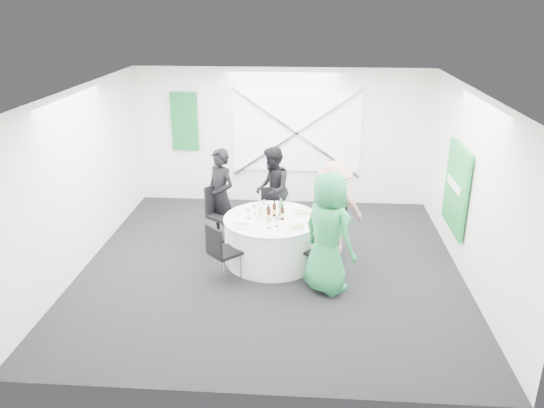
# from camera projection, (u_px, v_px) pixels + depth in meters

# --- Properties ---
(floor) EXTENTS (6.00, 6.00, 0.00)m
(floor) POSITION_uv_depth(u_px,v_px,m) (271.00, 266.00, 8.58)
(floor) COLOR black
(floor) RESTS_ON ground
(ceiling) EXTENTS (6.00, 6.00, 0.00)m
(ceiling) POSITION_uv_depth(u_px,v_px,m) (271.00, 92.00, 7.57)
(ceiling) COLOR white
(ceiling) RESTS_ON wall_back
(wall_back) EXTENTS (6.00, 0.00, 6.00)m
(wall_back) POSITION_uv_depth(u_px,v_px,m) (282.00, 137.00, 10.87)
(wall_back) COLOR white
(wall_back) RESTS_ON floor
(wall_front) EXTENTS (6.00, 0.00, 6.00)m
(wall_front) POSITION_uv_depth(u_px,v_px,m) (249.00, 282.00, 5.28)
(wall_front) COLOR white
(wall_front) RESTS_ON floor
(wall_left) EXTENTS (0.00, 6.00, 6.00)m
(wall_left) POSITION_uv_depth(u_px,v_px,m) (80.00, 180.00, 8.28)
(wall_left) COLOR white
(wall_left) RESTS_ON floor
(wall_right) EXTENTS (0.00, 6.00, 6.00)m
(wall_right) POSITION_uv_depth(u_px,v_px,m) (472.00, 189.00, 7.87)
(wall_right) COLOR white
(wall_right) RESTS_ON floor
(window_panel) EXTENTS (2.60, 0.03, 1.60)m
(window_panel) POSITION_uv_depth(u_px,v_px,m) (296.00, 133.00, 10.77)
(window_panel) COLOR white
(window_panel) RESTS_ON wall_back
(window_brace_a) EXTENTS (2.63, 0.05, 1.84)m
(window_brace_a) POSITION_uv_depth(u_px,v_px,m) (296.00, 133.00, 10.74)
(window_brace_a) COLOR silver
(window_brace_a) RESTS_ON window_panel
(window_brace_b) EXTENTS (2.63, 0.05, 1.84)m
(window_brace_b) POSITION_uv_depth(u_px,v_px,m) (296.00, 133.00, 10.74)
(window_brace_b) COLOR silver
(window_brace_b) RESTS_ON window_panel
(green_banner) EXTENTS (0.55, 0.04, 1.20)m
(green_banner) POSITION_uv_depth(u_px,v_px,m) (184.00, 121.00, 10.85)
(green_banner) COLOR #146630
(green_banner) RESTS_ON wall_back
(green_sign) EXTENTS (0.05, 1.20, 1.40)m
(green_sign) POSITION_uv_depth(u_px,v_px,m) (456.00, 188.00, 8.51)
(green_sign) COLOR #198C37
(green_sign) RESTS_ON wall_right
(banquet_table) EXTENTS (1.56, 1.56, 0.76)m
(banquet_table) POSITION_uv_depth(u_px,v_px,m) (272.00, 239.00, 8.63)
(banquet_table) COLOR white
(banquet_table) RESTS_ON floor
(chair_back) EXTENTS (0.42, 0.43, 0.85)m
(chair_back) POSITION_uv_depth(u_px,v_px,m) (271.00, 208.00, 9.63)
(chair_back) COLOR black
(chair_back) RESTS_ON floor
(chair_back_left) EXTENTS (0.66, 0.65, 1.03)m
(chair_back_left) POSITION_uv_depth(u_px,v_px,m) (220.00, 209.00, 9.26)
(chair_back_left) COLOR black
(chair_back_left) RESTS_ON floor
(chair_back_right) EXTENTS (0.61, 0.60, 1.00)m
(chair_back_right) POSITION_uv_depth(u_px,v_px,m) (333.00, 218.00, 8.93)
(chair_back_right) COLOR black
(chair_back_right) RESTS_ON floor
(chair_front_right) EXTENTS (0.54, 0.54, 0.86)m
(chair_front_right) POSITION_uv_depth(u_px,v_px,m) (326.00, 249.00, 8.03)
(chair_front_right) COLOR black
(chair_front_right) RESTS_ON floor
(chair_front_left) EXTENTS (0.58, 0.58, 0.91)m
(chair_front_left) POSITION_uv_depth(u_px,v_px,m) (220.00, 249.00, 7.96)
(chair_front_left) COLOR black
(chair_front_left) RESTS_ON floor
(person_man_back_left) EXTENTS (0.72, 0.69, 1.67)m
(person_man_back_left) POSITION_uv_depth(u_px,v_px,m) (221.00, 195.00, 9.25)
(person_man_back_left) COLOR black
(person_man_back_left) RESTS_ON floor
(person_man_back) EXTENTS (0.47, 0.80, 1.59)m
(person_man_back) POSITION_uv_depth(u_px,v_px,m) (272.00, 190.00, 9.66)
(person_man_back) COLOR black
(person_man_back) RESTS_ON floor
(person_woman_pink) EXTENTS (1.15, 0.80, 1.63)m
(person_woman_pink) POSITION_uv_depth(u_px,v_px,m) (334.00, 209.00, 8.72)
(person_woman_pink) COLOR tan
(person_woman_pink) RESTS_ON floor
(person_woman_green) EXTENTS (1.04, 1.04, 1.82)m
(person_woman_green) POSITION_uv_depth(u_px,v_px,m) (328.00, 233.00, 7.58)
(person_woman_green) COLOR #268C4E
(person_woman_green) RESTS_ON floor
(plate_back) EXTENTS (0.26, 0.26, 0.01)m
(plate_back) POSITION_uv_depth(u_px,v_px,m) (274.00, 204.00, 9.03)
(plate_back) COLOR white
(plate_back) RESTS_ON banquet_table
(plate_back_left) EXTENTS (0.25, 0.25, 0.01)m
(plate_back_left) POSITION_uv_depth(u_px,v_px,m) (242.00, 210.00, 8.80)
(plate_back_left) COLOR white
(plate_back_left) RESTS_ON banquet_table
(plate_back_right) EXTENTS (0.28, 0.28, 0.04)m
(plate_back_right) POSITION_uv_depth(u_px,v_px,m) (301.00, 213.00, 8.66)
(plate_back_right) COLOR white
(plate_back_right) RESTS_ON banquet_table
(plate_front_right) EXTENTS (0.29, 0.29, 0.04)m
(plate_front_right) POSITION_uv_depth(u_px,v_px,m) (298.00, 226.00, 8.15)
(plate_front_right) COLOR white
(plate_front_right) RESTS_ON banquet_table
(plate_front_left) EXTENTS (0.25, 0.25, 0.01)m
(plate_front_left) POSITION_uv_depth(u_px,v_px,m) (242.00, 225.00, 8.19)
(plate_front_left) COLOR white
(plate_front_left) RESTS_ON banquet_table
(napkin) EXTENTS (0.20, 0.17, 0.05)m
(napkin) POSITION_uv_depth(u_px,v_px,m) (241.00, 222.00, 8.22)
(napkin) COLOR white
(napkin) RESTS_ON plate_front_left
(beer_bottle_a) EXTENTS (0.06, 0.06, 0.24)m
(beer_bottle_a) POSITION_uv_depth(u_px,v_px,m) (268.00, 213.00, 8.46)
(beer_bottle_a) COLOR #37160A
(beer_bottle_a) RESTS_ON banquet_table
(beer_bottle_b) EXTENTS (0.06, 0.06, 0.26)m
(beer_bottle_b) POSITION_uv_depth(u_px,v_px,m) (274.00, 210.00, 8.53)
(beer_bottle_b) COLOR #37160A
(beer_bottle_b) RESTS_ON banquet_table
(beer_bottle_c) EXTENTS (0.06, 0.06, 0.26)m
(beer_bottle_c) POSITION_uv_depth(u_px,v_px,m) (282.00, 214.00, 8.39)
(beer_bottle_c) COLOR #37160A
(beer_bottle_c) RESTS_ON banquet_table
(beer_bottle_d) EXTENTS (0.06, 0.06, 0.27)m
(beer_bottle_d) POSITION_uv_depth(u_px,v_px,m) (269.00, 216.00, 8.30)
(beer_bottle_d) COLOR #37160A
(beer_bottle_d) RESTS_ON banquet_table
(green_water_bottle) EXTENTS (0.08, 0.08, 0.29)m
(green_water_bottle) POSITION_uv_depth(u_px,v_px,m) (281.00, 209.00, 8.56)
(green_water_bottle) COLOR green
(green_water_bottle) RESTS_ON banquet_table
(clear_water_bottle) EXTENTS (0.08, 0.08, 0.29)m
(clear_water_bottle) POSITION_uv_depth(u_px,v_px,m) (260.00, 211.00, 8.47)
(clear_water_bottle) COLOR white
(clear_water_bottle) RESTS_ON banquet_table
(wine_glass_a) EXTENTS (0.07, 0.07, 0.17)m
(wine_glass_a) POSITION_uv_depth(u_px,v_px,m) (248.00, 211.00, 8.43)
(wine_glass_a) COLOR white
(wine_glass_a) RESTS_ON banquet_table
(wine_glass_b) EXTENTS (0.07, 0.07, 0.17)m
(wine_glass_b) POSITION_uv_depth(u_px,v_px,m) (277.00, 219.00, 8.12)
(wine_glass_b) COLOR white
(wine_glass_b) RESTS_ON banquet_table
(wine_glass_c) EXTENTS (0.07, 0.07, 0.17)m
(wine_glass_c) POSITION_uv_depth(u_px,v_px,m) (264.00, 203.00, 8.76)
(wine_glass_c) COLOR white
(wine_glass_c) RESTS_ON banquet_table
(wine_glass_d) EXTENTS (0.07, 0.07, 0.17)m
(wine_glass_d) POSITION_uv_depth(u_px,v_px,m) (255.00, 207.00, 8.60)
(wine_glass_d) COLOR white
(wine_glass_d) RESTS_ON banquet_table
(wine_glass_e) EXTENTS (0.07, 0.07, 0.17)m
(wine_glass_e) POSITION_uv_depth(u_px,v_px,m) (269.00, 220.00, 8.08)
(wine_glass_e) COLOR white
(wine_glass_e) RESTS_ON banquet_table
(fork_a) EXTENTS (0.10, 0.13, 0.01)m
(fork_a) POSITION_uv_depth(u_px,v_px,m) (292.00, 230.00, 8.03)
(fork_a) COLOR silver
(fork_a) RESTS_ON banquet_table
(knife_a) EXTENTS (0.10, 0.13, 0.01)m
(knife_a) POSITION_uv_depth(u_px,v_px,m) (306.00, 224.00, 8.27)
(knife_a) COLOR silver
(knife_a) RESTS_ON banquet_table
(fork_b) EXTENTS (0.15, 0.03, 0.01)m
(fork_b) POSITION_uv_depth(u_px,v_px,m) (281.00, 205.00, 9.01)
(fork_b) COLOR silver
(fork_b) RESTS_ON banquet_table
(knife_b) EXTENTS (0.15, 0.03, 0.01)m
(knife_b) POSITION_uv_depth(u_px,v_px,m) (262.00, 205.00, 9.00)
(knife_b) COLOR silver
(knife_b) RESTS_ON banquet_table
(fork_c) EXTENTS (0.09, 0.14, 0.01)m
(fork_c) POSITION_uv_depth(u_px,v_px,m) (251.00, 208.00, 8.91)
(fork_c) COLOR silver
(fork_c) RESTS_ON banquet_table
(knife_c) EXTENTS (0.08, 0.14, 0.01)m
(knife_c) POSITION_uv_depth(u_px,v_px,m) (237.00, 215.00, 8.60)
(knife_c) COLOR silver
(knife_c) RESTS_ON banquet_table
(fork_d) EXTENTS (0.08, 0.14, 0.01)m
(fork_d) POSITION_uv_depth(u_px,v_px,m) (308.00, 217.00, 8.53)
(fork_d) COLOR silver
(fork_d) RESTS_ON banquet_table
(knife_d) EXTENTS (0.10, 0.13, 0.01)m
(knife_d) POSITION_uv_depth(u_px,v_px,m) (295.00, 208.00, 8.89)
(knife_d) COLOR silver
(knife_d) RESTS_ON banquet_table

